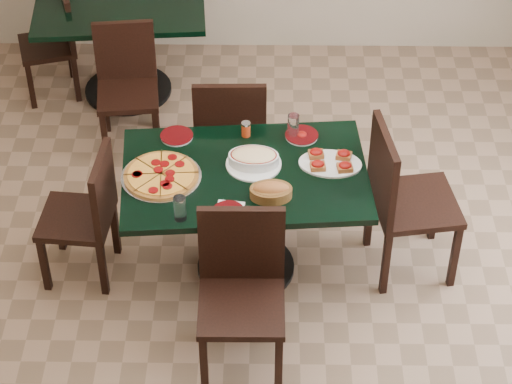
{
  "coord_description": "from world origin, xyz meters",
  "views": [
    {
      "loc": [
        0.08,
        -3.95,
        4.26
      ],
      "look_at": [
        0.03,
        0.0,
        0.84
      ],
      "focal_mm": 70.0,
      "sensor_mm": 36.0,
      "label": 1
    }
  ],
  "objects_px": {
    "chair_left": "(88,211)",
    "lasagna_casserole": "(254,158)",
    "chair_right": "(401,194)",
    "back_chair_near": "(127,80)",
    "chair_near": "(242,283)",
    "back_chair_left": "(56,37)",
    "chair_far": "(230,130)",
    "bread_basket": "(271,191)",
    "back_table": "(122,30)",
    "bruschetta_platter": "(330,162)",
    "pepperoni_pizza": "(161,175)",
    "main_table": "(245,197)"
  },
  "relations": [
    {
      "from": "pepperoni_pizza",
      "to": "back_table",
      "type": "bearing_deg",
      "value": 103.43
    },
    {
      "from": "back_table",
      "to": "back_chair_near",
      "type": "height_order",
      "value": "back_chair_near"
    },
    {
      "from": "chair_right",
      "to": "back_chair_near",
      "type": "distance_m",
      "value": 2.11
    },
    {
      "from": "back_chair_near",
      "to": "lasagna_casserole",
      "type": "xyz_separation_m",
      "value": [
        0.87,
        -1.22,
        0.32
      ]
    },
    {
      "from": "chair_near",
      "to": "chair_left",
      "type": "xyz_separation_m",
      "value": [
        -0.89,
        0.61,
        -0.06
      ]
    },
    {
      "from": "back_chair_left",
      "to": "bread_basket",
      "type": "height_order",
      "value": "bread_basket"
    },
    {
      "from": "chair_near",
      "to": "chair_right",
      "type": "height_order",
      "value": "chair_right"
    },
    {
      "from": "chair_near",
      "to": "pepperoni_pizza",
      "type": "distance_m",
      "value": 0.78
    },
    {
      "from": "pepperoni_pizza",
      "to": "bruschetta_platter",
      "type": "height_order",
      "value": "bruschetta_platter"
    },
    {
      "from": "bread_basket",
      "to": "chair_left",
      "type": "bearing_deg",
      "value": 167.74
    },
    {
      "from": "chair_left",
      "to": "lasagna_casserole",
      "type": "relative_size",
      "value": 2.78
    },
    {
      "from": "chair_right",
      "to": "back_table",
      "type": "bearing_deg",
      "value": 35.73
    },
    {
      "from": "pepperoni_pizza",
      "to": "bruschetta_platter",
      "type": "relative_size",
      "value": 1.18
    },
    {
      "from": "chair_near",
      "to": "back_chair_left",
      "type": "height_order",
      "value": "chair_near"
    },
    {
      "from": "pepperoni_pizza",
      "to": "bread_basket",
      "type": "distance_m",
      "value": 0.62
    },
    {
      "from": "chair_near",
      "to": "back_chair_near",
      "type": "distance_m",
      "value": 2.09
    },
    {
      "from": "chair_near",
      "to": "chair_right",
      "type": "xyz_separation_m",
      "value": [
        0.88,
        0.68,
        0.03
      ]
    },
    {
      "from": "back_table",
      "to": "back_chair_left",
      "type": "xyz_separation_m",
      "value": [
        -0.48,
        0.01,
        -0.07
      ]
    },
    {
      "from": "chair_left",
      "to": "bruschetta_platter",
      "type": "bearing_deg",
      "value": 99.23
    },
    {
      "from": "bruschetta_platter",
      "to": "chair_right",
      "type": "bearing_deg",
      "value": 1.24
    },
    {
      "from": "bruschetta_platter",
      "to": "lasagna_casserole",
      "type": "bearing_deg",
      "value": -173.35
    },
    {
      "from": "chair_left",
      "to": "back_chair_near",
      "type": "relative_size",
      "value": 1.0
    },
    {
      "from": "main_table",
      "to": "back_chair_left",
      "type": "distance_m",
      "value": 2.31
    },
    {
      "from": "bread_basket",
      "to": "back_chair_left",
      "type": "bearing_deg",
      "value": 124.1
    },
    {
      "from": "chair_right",
      "to": "chair_far",
      "type": "bearing_deg",
      "value": 48.07
    },
    {
      "from": "bread_basket",
      "to": "bruschetta_platter",
      "type": "distance_m",
      "value": 0.43
    },
    {
      "from": "lasagna_casserole",
      "to": "bread_basket",
      "type": "relative_size",
      "value": 1.32
    },
    {
      "from": "chair_near",
      "to": "chair_far",
      "type": "bearing_deg",
      "value": 93.92
    },
    {
      "from": "back_table",
      "to": "back_chair_near",
      "type": "distance_m",
      "value": 0.56
    },
    {
      "from": "main_table",
      "to": "chair_near",
      "type": "bearing_deg",
      "value": -94.94
    },
    {
      "from": "main_table",
      "to": "back_chair_left",
      "type": "height_order",
      "value": "back_chair_left"
    },
    {
      "from": "chair_left",
      "to": "pepperoni_pizza",
      "type": "relative_size",
      "value": 1.95
    },
    {
      "from": "back_table",
      "to": "pepperoni_pizza",
      "type": "xyz_separation_m",
      "value": [
        0.45,
        -1.89,
        0.24
      ]
    },
    {
      "from": "main_table",
      "to": "chair_far",
      "type": "xyz_separation_m",
      "value": [
        -0.11,
        0.67,
        -0.04
      ]
    },
    {
      "from": "back_table",
      "to": "chair_far",
      "type": "height_order",
      "value": "chair_far"
    },
    {
      "from": "back_chair_left",
      "to": "pepperoni_pizza",
      "type": "height_order",
      "value": "back_chair_left"
    },
    {
      "from": "main_table",
      "to": "chair_left",
      "type": "bearing_deg",
      "value": 177.37
    },
    {
      "from": "bread_basket",
      "to": "bruschetta_platter",
      "type": "height_order",
      "value": "bread_basket"
    },
    {
      "from": "chair_left",
      "to": "bruschetta_platter",
      "type": "height_order",
      "value": "chair_left"
    },
    {
      "from": "chair_left",
      "to": "back_chair_near",
      "type": "bearing_deg",
      "value": -178.19
    },
    {
      "from": "pepperoni_pizza",
      "to": "lasagna_casserole",
      "type": "bearing_deg",
      "value": 13.31
    },
    {
      "from": "back_chair_near",
      "to": "chair_right",
      "type": "bearing_deg",
      "value": -42.73
    },
    {
      "from": "main_table",
      "to": "chair_far",
      "type": "relative_size",
      "value": 1.51
    },
    {
      "from": "main_table",
      "to": "lasagna_casserole",
      "type": "relative_size",
      "value": 4.56
    },
    {
      "from": "chair_far",
      "to": "chair_right",
      "type": "height_order",
      "value": "chair_right"
    },
    {
      "from": "chair_far",
      "to": "bread_basket",
      "type": "bearing_deg",
      "value": 104.5
    },
    {
      "from": "chair_far",
      "to": "bruschetta_platter",
      "type": "distance_m",
      "value": 0.87
    },
    {
      "from": "chair_far",
      "to": "back_chair_near",
      "type": "relative_size",
      "value": 1.09
    },
    {
      "from": "back_chair_left",
      "to": "pepperoni_pizza",
      "type": "distance_m",
      "value": 2.14
    },
    {
      "from": "chair_right",
      "to": "back_chair_left",
      "type": "relative_size",
      "value": 1.22
    }
  ]
}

